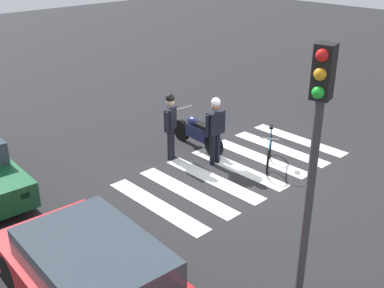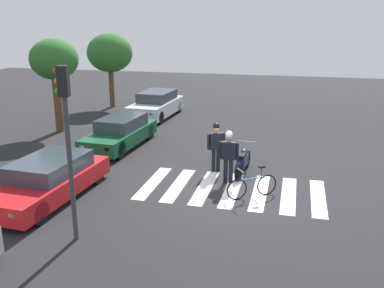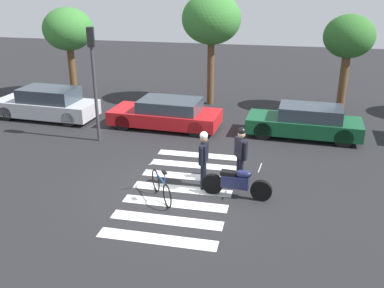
# 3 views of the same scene
# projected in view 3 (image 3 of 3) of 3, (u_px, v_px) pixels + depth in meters

# --- Properties ---
(ground_plane) EXTENTS (60.00, 60.00, 0.00)m
(ground_plane) POSITION_uv_depth(u_px,v_px,m) (182.00, 189.00, 12.89)
(ground_plane) COLOR #232326
(police_motorcycle) EXTENTS (2.06, 0.62, 1.03)m
(police_motorcycle) POSITION_uv_depth(u_px,v_px,m) (236.00, 183.00, 12.28)
(police_motorcycle) COLOR black
(police_motorcycle) RESTS_ON ground_plane
(leaning_bicycle) EXTENTS (1.00, 1.44, 1.00)m
(leaning_bicycle) POSITION_uv_depth(u_px,v_px,m) (161.00, 187.00, 12.21)
(leaning_bicycle) COLOR black
(leaning_bicycle) RESTS_ON ground_plane
(officer_on_foot) EXTENTS (0.24, 0.68, 1.82)m
(officer_on_foot) POSITION_uv_depth(u_px,v_px,m) (204.00, 156.00, 12.59)
(officer_on_foot) COLOR black
(officer_on_foot) RESTS_ON ground_plane
(officer_by_motorcycle) EXTENTS (0.43, 0.59, 1.81)m
(officer_by_motorcycle) POSITION_uv_depth(u_px,v_px,m) (241.00, 151.00, 12.95)
(officer_by_motorcycle) COLOR black
(officer_by_motorcycle) RESTS_ON ground_plane
(crosswalk_stripes) EXTENTS (3.02, 5.85, 0.01)m
(crosswalk_stripes) POSITION_uv_depth(u_px,v_px,m) (182.00, 189.00, 12.89)
(crosswalk_stripes) COLOR silver
(crosswalk_stripes) RESTS_ON ground_plane
(car_silver_sedan) EXTENTS (4.65, 1.96, 1.43)m
(car_silver_sedan) POSITION_uv_depth(u_px,v_px,m) (47.00, 104.00, 19.08)
(car_silver_sedan) COLOR black
(car_silver_sedan) RESTS_ON ground_plane
(car_red_convertible) EXTENTS (4.71, 2.14, 1.24)m
(car_red_convertible) POSITION_uv_depth(u_px,v_px,m) (166.00, 114.00, 17.99)
(car_red_convertible) COLOR black
(car_red_convertible) RESTS_ON ground_plane
(car_green_compact) EXTENTS (4.51, 1.90, 1.30)m
(car_green_compact) POSITION_uv_depth(u_px,v_px,m) (305.00, 122.00, 16.87)
(car_green_compact) COLOR black
(car_green_compact) RESTS_ON ground_plane
(traffic_light_pole) EXTENTS (0.29, 0.35, 4.33)m
(traffic_light_pole) POSITION_uv_depth(u_px,v_px,m) (93.00, 67.00, 15.68)
(traffic_light_pole) COLOR #38383D
(traffic_light_pole) RESTS_ON ground_plane
(street_tree_near) EXTENTS (2.55, 2.55, 4.59)m
(street_tree_near) POSITION_uv_depth(u_px,v_px,m) (68.00, 30.00, 21.77)
(street_tree_near) COLOR brown
(street_tree_near) RESTS_ON ground_plane
(street_tree_mid) EXTENTS (2.81, 2.81, 5.35)m
(street_tree_mid) POSITION_uv_depth(u_px,v_px,m) (211.00, 20.00, 20.08)
(street_tree_mid) COLOR brown
(street_tree_mid) RESTS_ON ground_plane
(street_tree_far) EXTENTS (2.27, 2.27, 4.48)m
(street_tree_far) POSITION_uv_depth(u_px,v_px,m) (349.00, 38.00, 19.10)
(street_tree_far) COLOR brown
(street_tree_far) RESTS_ON ground_plane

